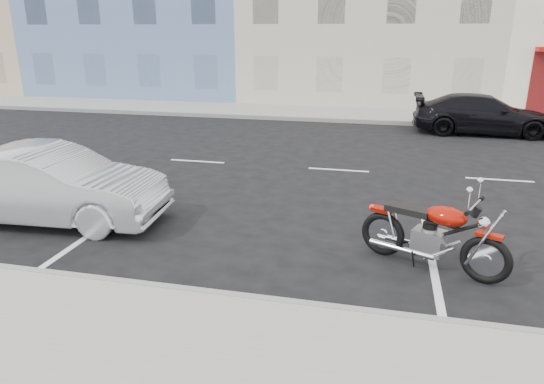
% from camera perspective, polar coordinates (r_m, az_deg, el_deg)
% --- Properties ---
extents(ground, '(120.00, 120.00, 0.00)m').
position_cam_1_polar(ground, '(13.04, 16.60, 1.95)').
color(ground, black).
rests_on(ground, ground).
extents(sidewalk_far, '(80.00, 3.40, 0.15)m').
position_cam_1_polar(sidewalk_far, '(21.87, 2.13, 9.39)').
color(sidewalk_far, gray).
rests_on(sidewalk_far, ground).
extents(curb_near, '(80.00, 0.12, 0.16)m').
position_cam_1_polar(curb_near, '(7.67, -21.09, -9.68)').
color(curb_near, gray).
rests_on(curb_near, ground).
extents(curb_far, '(80.00, 0.12, 0.16)m').
position_cam_1_polar(curb_far, '(20.23, 1.21, 8.66)').
color(curb_far, gray).
rests_on(curb_far, ground).
extents(motorcycle, '(2.20, 1.14, 1.18)m').
position_cam_1_polar(motorcycle, '(7.69, 24.22, -6.25)').
color(motorcycle, black).
rests_on(motorcycle, ground).
extents(sedan_silver, '(4.53, 1.83, 1.46)m').
position_cam_1_polar(sedan_silver, '(10.19, -24.78, 0.74)').
color(sedan_silver, '#ABADB3').
rests_on(sedan_silver, ground).
extents(car_far, '(4.82, 2.00, 1.39)m').
position_cam_1_polar(car_far, '(19.00, 23.53, 8.39)').
color(car_far, black).
rests_on(car_far, ground).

